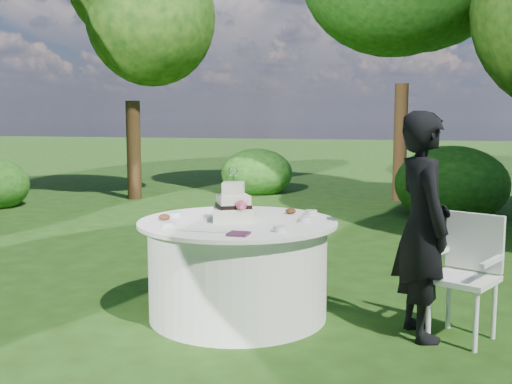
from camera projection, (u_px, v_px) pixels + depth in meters
ground at (238, 315)px, 4.78m from camera, size 80.00×80.00×0.00m
napkins at (238, 234)px, 4.09m from camera, size 0.14×0.14×0.02m
feather_plume at (198, 230)px, 4.24m from camera, size 0.48×0.07×0.01m
guest at (423, 225)px, 4.25m from camera, size 0.58×0.69×1.62m
table at (238, 268)px, 4.73m from camera, size 1.56×1.56×0.77m
cake at (234, 206)px, 4.68m from camera, size 0.39×0.39×0.42m
chair at (468, 266)px, 4.26m from camera, size 0.55×0.55×0.89m
votives at (243, 218)px, 4.70m from camera, size 1.15×0.98×0.04m
petal_cups at (229, 214)px, 4.84m from camera, size 0.97×0.67×0.05m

